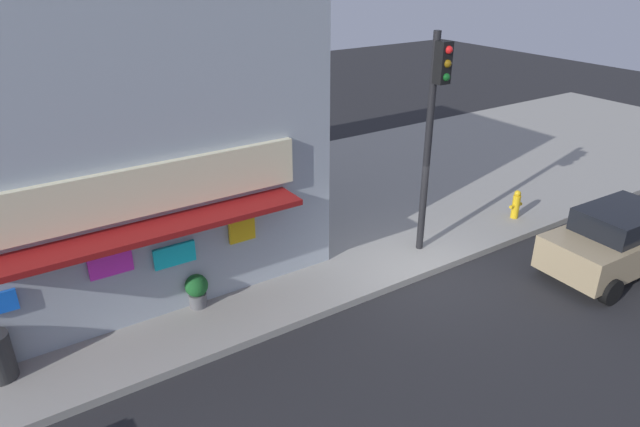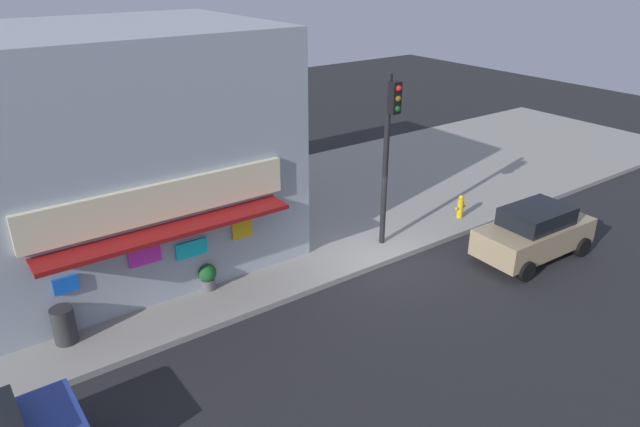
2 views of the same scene
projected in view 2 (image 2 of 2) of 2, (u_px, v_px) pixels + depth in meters
name	position (u px, v px, depth m)	size (l,w,h in m)	color
ground_plane	(386.00, 265.00, 18.00)	(61.07, 61.07, 0.00)	#232326
sidewalk	(297.00, 211.00, 21.67)	(40.72, 10.01, 0.18)	gray
corner_building	(114.00, 147.00, 17.11)	(9.22, 7.95, 6.94)	#9EA8B2
traffic_light	(389.00, 140.00, 17.56)	(0.32, 0.58, 5.54)	black
fire_hydrant	(460.00, 207.00, 20.74)	(0.46, 0.22, 0.87)	gold
trash_can	(64.00, 325.00, 13.97)	(0.55, 0.55, 0.94)	#2D2D2D
pedestrian	(279.00, 227.00, 18.01)	(0.53, 0.52, 1.67)	black
potted_plant_by_doorway	(208.00, 276.00, 16.22)	(0.51, 0.51, 0.78)	#59595B
potted_plant_by_window	(116.00, 277.00, 15.70)	(0.80, 0.80, 1.15)	gray
parked_car_tan	(534.00, 232.00, 18.18)	(4.03, 2.06, 1.71)	#9E8966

